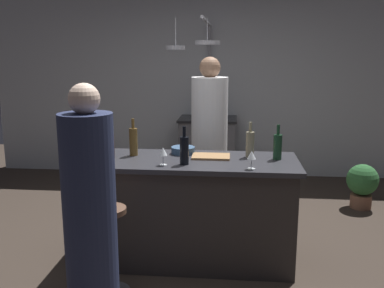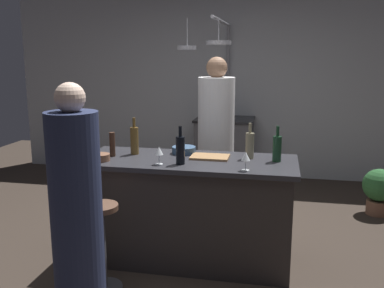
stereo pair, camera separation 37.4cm
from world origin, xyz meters
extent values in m
plane|color=#382D26|center=(0.00, 0.00, 0.00)|extent=(9.00, 9.00, 0.00)
cube|color=#B2B7BC|center=(0.00, 2.85, 1.30)|extent=(6.40, 0.16, 2.60)
cube|color=#332D2B|center=(0.00, 0.00, 0.43)|extent=(1.72, 0.66, 0.86)
cube|color=#2D2D33|center=(0.00, 0.00, 0.88)|extent=(1.80, 0.72, 0.04)
cube|color=#47474C|center=(0.00, 2.45, 0.43)|extent=(0.76, 0.60, 0.86)
cube|color=black|center=(0.00, 2.45, 0.88)|extent=(0.80, 0.64, 0.03)
cylinder|color=white|center=(0.11, 0.83, 0.77)|extent=(0.37, 0.37, 1.54)
sphere|color=#8C664C|center=(0.11, 0.83, 1.63)|extent=(0.21, 0.21, 0.21)
cylinder|color=#4C4C51|center=(-0.53, -0.62, 0.33)|extent=(0.06, 0.06, 0.62)
cylinder|color=brown|center=(-0.53, -0.62, 0.66)|extent=(0.26, 0.26, 0.04)
cylinder|color=#262D4C|center=(-0.54, -0.97, 0.71)|extent=(0.34, 0.34, 1.41)
sphere|color=beige|center=(-0.54, -0.97, 1.50)|extent=(0.19, 0.19, 0.19)
cylinder|color=gray|center=(0.00, 2.70, 1.07)|extent=(0.04, 0.04, 2.15)
cylinder|color=gray|center=(0.00, 1.96, 2.15)|extent=(0.04, 1.48, 0.04)
cylinder|color=gray|center=(-0.30, 1.33, 1.83)|extent=(0.21, 0.21, 0.04)
cylinder|color=gray|center=(-0.30, 1.37, 1.99)|extent=(0.01, 0.01, 0.32)
cylinder|color=gray|center=(0.05, 1.38, 1.88)|extent=(0.28, 0.28, 0.04)
cylinder|color=gray|center=(0.05, 1.37, 2.02)|extent=(0.01, 0.01, 0.27)
cylinder|color=brown|center=(1.85, 1.47, 0.08)|extent=(0.24, 0.24, 0.16)
sphere|color=#2D6633|center=(1.85, 1.47, 0.34)|extent=(0.36, 0.36, 0.36)
cube|color=#997047|center=(0.17, 0.08, 0.91)|extent=(0.32, 0.22, 0.02)
cylinder|color=#382319|center=(-0.66, -0.02, 1.01)|extent=(0.05, 0.05, 0.21)
cylinder|color=#193D23|center=(0.72, 0.08, 1.00)|extent=(0.07, 0.07, 0.21)
cylinder|color=#193D23|center=(0.72, 0.08, 1.15)|extent=(0.03, 0.03, 0.08)
cylinder|color=brown|center=(-0.50, 0.10, 1.02)|extent=(0.07, 0.07, 0.24)
cylinder|color=brown|center=(-0.50, 0.10, 1.18)|extent=(0.03, 0.03, 0.08)
cylinder|color=black|center=(-0.03, -0.17, 1.01)|extent=(0.07, 0.07, 0.22)
cylinder|color=black|center=(-0.03, -0.17, 1.17)|extent=(0.03, 0.03, 0.08)
cylinder|color=gray|center=(0.50, 0.13, 1.01)|extent=(0.07, 0.07, 0.22)
cylinder|color=gray|center=(0.50, 0.13, 1.16)|extent=(0.03, 0.03, 0.08)
cylinder|color=silver|center=(-0.19, -0.22, 0.90)|extent=(0.06, 0.06, 0.01)
cylinder|color=silver|center=(-0.19, -0.22, 0.94)|extent=(0.01, 0.01, 0.07)
cone|color=silver|center=(-0.19, -0.22, 1.01)|extent=(0.07, 0.07, 0.06)
cylinder|color=silver|center=(0.50, -0.27, 0.90)|extent=(0.06, 0.06, 0.01)
cylinder|color=silver|center=(0.50, -0.27, 0.94)|extent=(0.01, 0.01, 0.07)
cone|color=silver|center=(0.50, -0.27, 1.01)|extent=(0.07, 0.07, 0.06)
cylinder|color=brown|center=(-0.70, -0.19, 0.93)|extent=(0.15, 0.15, 0.06)
cylinder|color=#334C6B|center=(-0.08, 0.20, 0.93)|extent=(0.21, 0.21, 0.06)
camera|label=1|loc=(0.35, -3.49, 1.77)|focal=40.44mm
camera|label=2|loc=(0.72, -3.44, 1.77)|focal=40.44mm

